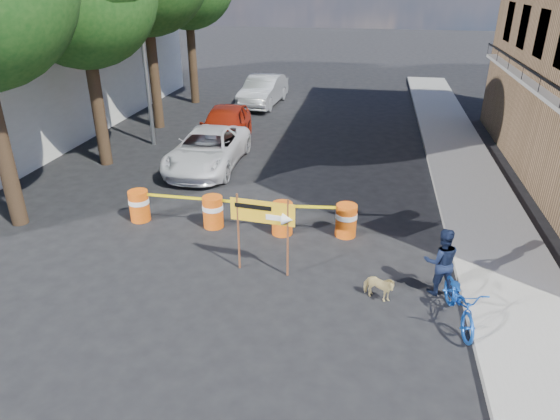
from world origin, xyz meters
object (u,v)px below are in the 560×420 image
at_px(dog, 378,287).
at_px(bicycle, 464,282).
at_px(sedan_red, 225,126).
at_px(barrel_far_right, 346,220).
at_px(detour_sign, 271,219).
at_px(sedan_silver, 263,91).
at_px(barrel_far_left, 139,205).
at_px(barrel_mid_right, 282,218).
at_px(suv_white, 208,149).
at_px(barrel_mid_left, 213,211).
at_px(pedestrian, 441,262).

bearing_deg(dog, bicycle, -84.07).
bearing_deg(sedan_red, barrel_far_right, -59.83).
height_order(detour_sign, sedan_silver, detour_sign).
bearing_deg(detour_sign, barrel_far_right, 59.76).
distance_m(barrel_far_left, barrel_mid_right, 4.14).
height_order(barrel_far_left, barrel_mid_right, same).
xyz_separation_m(barrel_far_left, barrel_mid_right, (4.14, -0.07, 0.00)).
xyz_separation_m(detour_sign, suv_white, (-3.67, 6.61, -0.75)).
bearing_deg(barrel_mid_left, sedan_red, 103.47).
relative_size(bicycle, dog, 2.53).
bearing_deg(suv_white, sedan_silver, 89.51).
xyz_separation_m(bicycle, sedan_red, (-7.88, 10.46, -0.16)).
bearing_deg(pedestrian, barrel_mid_left, -27.07).
distance_m(barrel_mid_right, detour_sign, 2.23).
bearing_deg(pedestrian, barrel_far_left, -21.88).
relative_size(bicycle, sedan_red, 0.41).
bearing_deg(sedan_red, detour_sign, -74.75).
bearing_deg(barrel_mid_right, detour_sign, -87.06).
xyz_separation_m(barrel_mid_left, pedestrian, (5.83, -2.16, 0.31)).
distance_m(detour_sign, pedestrian, 3.82).
relative_size(suv_white, sedan_silver, 1.04).
xyz_separation_m(barrel_far_right, bicycle, (2.47, -3.30, 0.47)).
bearing_deg(sedan_red, suv_white, -93.94).
bearing_deg(detour_sign, sedan_silver, 108.43).
xyz_separation_m(barrel_mid_right, bicycle, (4.17, -3.11, 0.47)).
bearing_deg(pedestrian, bicycle, 99.93).
relative_size(detour_sign, sedan_silver, 0.42).
relative_size(barrel_mid_left, pedestrian, 0.58).
height_order(barrel_mid_right, bicycle, bicycle).
distance_m(suv_white, sedan_silver, 9.75).
height_order(barrel_far_left, barrel_far_right, same).
distance_m(dog, sedan_silver, 18.07).
bearing_deg(sedan_red, sedan_silver, 82.38).
xyz_separation_m(detour_sign, bicycle, (4.07, -1.10, -0.49)).
xyz_separation_m(detour_sign, sedan_silver, (-3.72, 16.35, -0.66)).
relative_size(barrel_far_right, pedestrian, 0.58).
xyz_separation_m(detour_sign, dog, (2.47, -0.62, -1.12)).
relative_size(suv_white, sedan_red, 1.06).
xyz_separation_m(barrel_mid_left, sedan_silver, (-1.66, 14.28, 0.30)).
bearing_deg(pedestrian, suv_white, -48.74).
distance_m(barrel_mid_left, detour_sign, 3.08).
bearing_deg(detour_sign, barrel_mid_right, 98.56).
bearing_deg(sedan_silver, barrel_far_right, -65.00).
distance_m(detour_sign, dog, 2.78).
distance_m(barrel_far_left, sedan_silver, 14.29).
bearing_deg(detour_sign, suv_white, 124.64).
relative_size(barrel_mid_left, sedan_red, 0.20).
bearing_deg(barrel_far_right, barrel_mid_left, -177.88).
bearing_deg(barrel_far_right, dog, -72.76).
distance_m(detour_sign, sedan_silver, 16.78).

